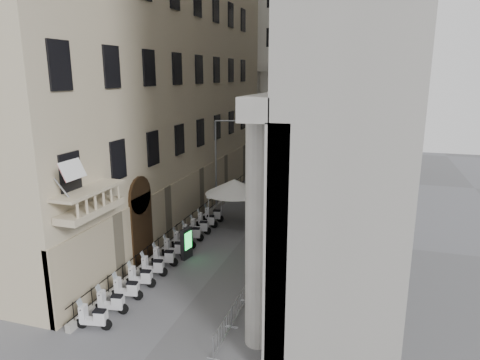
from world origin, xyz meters
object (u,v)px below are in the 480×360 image
Objects in this scene: security_tent at (235,187)px; pedestrian_a at (289,191)px; street_lamp at (219,158)px; pedestrian_b at (296,188)px; scooter_0 at (95,329)px; info_kiosk at (186,243)px.

pedestrian_a is at bearing 70.91° from security_tent.
street_lamp reaches higher than pedestrian_b.
security_tent reaches higher than pedestrian_b.
pedestrian_a is 1.03× the size of pedestrian_b.
security_tent is at bearing -16.77° from scooter_0.
security_tent is 2.58× the size of pedestrian_a.
info_kiosk is at bearing -98.62° from street_lamp.
pedestrian_b is at bearing 85.92° from info_kiosk.
pedestrian_a reaches higher than pedestrian_b.
pedestrian_a is 1.31m from pedestrian_b.
scooter_0 is at bearing -96.77° from security_tent.
scooter_0 is 25.60m from pedestrian_b.
security_tent is at bearing -69.41° from street_lamp.
scooter_0 is 0.85× the size of pedestrian_a.
security_tent reaches higher than scooter_0.
street_lamp is (-2.43, 3.21, 1.60)m from security_tent.
pedestrian_a is at bearing -21.13° from scooter_0.
info_kiosk is 15.69m from pedestrian_a.
pedestrian_a is (5.26, 4.96, -3.80)m from street_lamp.
info_kiosk is (1.42, -10.25, -3.66)m from street_lamp.
scooter_0 is 8.73m from info_kiosk.
security_tent is 7.40m from info_kiosk.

